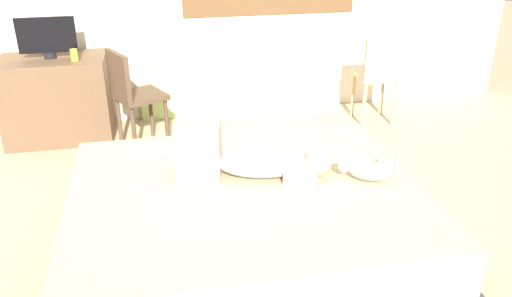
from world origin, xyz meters
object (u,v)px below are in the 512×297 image
object	(u,v)px
tv_monitor	(47,37)
cup	(74,55)
chair_spare	(379,73)
desk	(57,99)
person_lying	(246,158)
chair_by_desk	(132,92)
cat	(366,170)
bed	(247,218)

from	to	relation	value
tv_monitor	cup	bearing A→B (deg)	-31.42
tv_monitor	chair_spare	bearing A→B (deg)	-5.17
desk	chair_spare	distance (m)	2.95
person_lying	chair_by_desk	size ratio (longest dim) A/B	1.10
chair_by_desk	chair_spare	xyz separation A→B (m)	(2.27, 0.10, 0.00)
cat	cup	xyz separation A→B (m)	(-1.83, 1.93, 0.30)
bed	tv_monitor	xyz separation A→B (m)	(-1.33, 2.01, 0.71)
cat	chair_spare	world-z (taller)	chair_spare
person_lying	tv_monitor	xyz separation A→B (m)	(-1.36, 1.86, 0.39)
tv_monitor	chair_spare	size ratio (longest dim) A/B	0.56
person_lying	cup	world-z (taller)	cup
bed	cat	distance (m)	0.77
tv_monitor	chair_by_desk	bearing A→B (deg)	-28.83
person_lying	cup	size ratio (longest dim) A/B	9.48
desk	chair_by_desk	distance (m)	0.77
cup	cat	bearing A→B (deg)	-46.58
cat	chair_by_desk	distance (m)	2.19
cup	chair_by_desk	xyz separation A→B (m)	(0.45, -0.23, -0.28)
person_lying	cat	size ratio (longest dim) A/B	2.87
bed	chair_spare	xyz separation A→B (m)	(1.60, 1.74, 0.30)
chair_by_desk	bed	bearing A→B (deg)	-67.99
person_lying	desk	world-z (taller)	person_lying
bed	person_lying	xyz separation A→B (m)	(0.03, 0.15, 0.33)
cat	tv_monitor	distance (m)	2.94
desk	tv_monitor	bearing A→B (deg)	-0.00
desk	tv_monitor	world-z (taller)	tv_monitor
desk	bed	bearing A→B (deg)	-56.47
cup	person_lying	bearing A→B (deg)	-56.53
cat	bed	bearing A→B (deg)	175.21
cat	chair_by_desk	world-z (taller)	chair_by_desk
cat	tv_monitor	world-z (taller)	tv_monitor
tv_monitor	cup	world-z (taller)	tv_monitor
tv_monitor	cup	distance (m)	0.28
tv_monitor	chair_spare	world-z (taller)	tv_monitor
chair_by_desk	chair_spare	bearing A→B (deg)	2.54
bed	cat	size ratio (longest dim) A/B	6.41
chair_by_desk	cat	bearing A→B (deg)	-50.90
bed	desk	size ratio (longest dim) A/B	2.34
bed	chair_by_desk	size ratio (longest dim) A/B	2.45
tv_monitor	cup	xyz separation A→B (m)	(0.22, -0.13, -0.13)
desk	cup	bearing A→B (deg)	-31.19
person_lying	tv_monitor	world-z (taller)	tv_monitor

